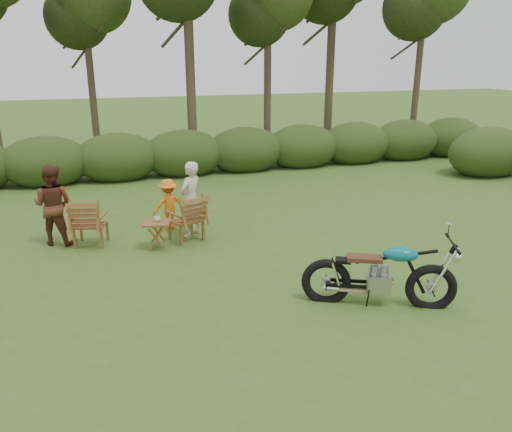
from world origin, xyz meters
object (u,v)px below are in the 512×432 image
object	(u,v)px
motorcycle	(376,303)
adult_a	(192,235)
child	(170,228)
adult_b	(58,243)
lawn_chair_left	(92,244)
lawn_chair_right	(187,240)
cup	(157,219)
side_table	(157,235)

from	to	relation	value
motorcycle	adult_a	world-z (taller)	adult_a
child	adult_b	bearing A→B (deg)	-10.55
adult_b	lawn_chair_left	bearing A→B (deg)	-179.72
motorcycle	lawn_chair_right	distance (m)	4.22
motorcycle	cup	world-z (taller)	cup
side_table	child	size ratio (longest dim) A/B	0.49
adult_a	adult_b	size ratio (longest dim) A/B	0.98
cup	adult_a	xyz separation A→B (m)	(0.75, 0.46, -0.58)
side_table	adult_b	world-z (taller)	adult_b
side_table	child	world-z (taller)	child
motorcycle	adult_b	distance (m)	6.30
motorcycle	lawn_chair_left	bearing A→B (deg)	161.64
cup	lawn_chair_right	bearing A→B (deg)	22.48
motorcycle	lawn_chair_left	distance (m)	5.63
lawn_chair_right	adult_a	xyz separation A→B (m)	(0.16, 0.22, 0.00)
cup	adult_b	distance (m)	2.15
lawn_chair_right	lawn_chair_left	distance (m)	1.86
adult_a	side_table	bearing A→B (deg)	-7.16
cup	child	bearing A→B (deg)	70.21
adult_b	lawn_chair_right	bearing A→B (deg)	-170.54
motorcycle	adult_b	bearing A→B (deg)	163.95
adult_a	lawn_chair_right	bearing A→B (deg)	14.05
adult_a	child	world-z (taller)	adult_a
adult_b	motorcycle	bearing A→B (deg)	161.45
lawn_chair_left	lawn_chair_right	bearing A→B (deg)	-174.70
adult_b	child	distance (m)	2.26
lawn_chair_right	lawn_chair_left	xyz separation A→B (m)	(-1.83, 0.34, 0.00)
motorcycle	child	bearing A→B (deg)	144.81
side_table	adult_b	distance (m)	2.08
lawn_chair_right	side_table	size ratio (longest dim) A/B	1.78
lawn_chair_right	cup	distance (m)	0.87
motorcycle	lawn_chair_left	size ratio (longest dim) A/B	2.23
motorcycle	adult_b	world-z (taller)	adult_b
lawn_chair_right	cup	xyz separation A→B (m)	(-0.59, -0.25, 0.58)
lawn_chair_left	adult_a	xyz separation A→B (m)	(1.98, -0.12, 0.00)
side_table	motorcycle	bearing A→B (deg)	-49.52
motorcycle	cup	distance (m)	4.40
cup	child	world-z (taller)	cup
cup	adult_b	size ratio (longest dim) A/B	0.07
cup	lawn_chair_left	bearing A→B (deg)	154.63
lawn_chair_right	adult_b	bearing A→B (deg)	-35.41
motorcycle	child	size ratio (longest dim) A/B	1.96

